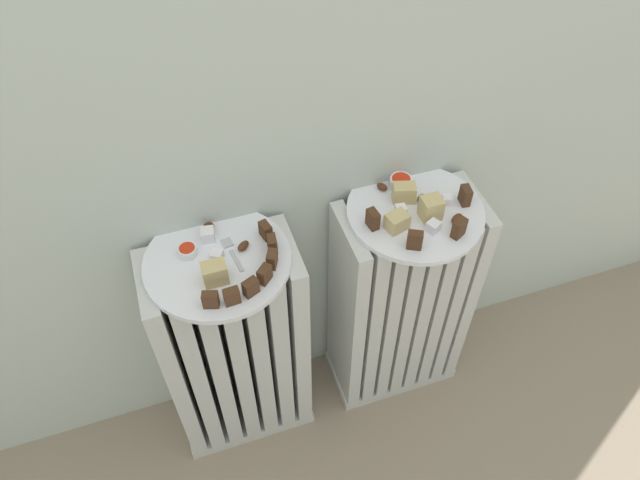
# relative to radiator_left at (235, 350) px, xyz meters

# --- Properties ---
(radiator_left) EXTENTS (0.33, 0.17, 0.63)m
(radiator_left) POSITION_rel_radiator_left_xyz_m (0.00, 0.00, 0.00)
(radiator_left) COLOR silver
(radiator_left) RESTS_ON ground_plane
(radiator_right) EXTENTS (0.33, 0.17, 0.63)m
(radiator_right) POSITION_rel_radiator_left_xyz_m (0.42, -0.00, -0.00)
(radiator_right) COLOR silver
(radiator_right) RESTS_ON ground_plane
(plate_left) EXTENTS (0.29, 0.29, 0.01)m
(plate_left) POSITION_rel_radiator_left_xyz_m (0.00, -0.00, 0.33)
(plate_left) COLOR white
(plate_left) RESTS_ON radiator_left
(plate_right) EXTENTS (0.29, 0.29, 0.01)m
(plate_right) POSITION_rel_radiator_left_xyz_m (0.42, -0.00, 0.33)
(plate_right) COLOR white
(plate_right) RESTS_ON radiator_right
(dark_cake_slice_left_0) EXTENTS (0.03, 0.02, 0.03)m
(dark_cake_slice_left_0) POSITION_rel_radiator_left_xyz_m (-0.03, -0.10, 0.35)
(dark_cake_slice_left_0) COLOR #472B19
(dark_cake_slice_left_0) RESTS_ON plate_left
(dark_cake_slice_left_1) EXTENTS (0.03, 0.02, 0.03)m
(dark_cake_slice_left_1) POSITION_rel_radiator_left_xyz_m (0.01, -0.11, 0.35)
(dark_cake_slice_left_1) COLOR #472B19
(dark_cake_slice_left_1) RESTS_ON plate_left
(dark_cake_slice_left_2) EXTENTS (0.03, 0.03, 0.03)m
(dark_cake_slice_left_2) POSITION_rel_radiator_left_xyz_m (0.04, -0.10, 0.35)
(dark_cake_slice_left_2) COLOR #472B19
(dark_cake_slice_left_2) RESTS_ON plate_left
(dark_cake_slice_left_3) EXTENTS (0.03, 0.03, 0.03)m
(dark_cake_slice_left_3) POSITION_rel_radiator_left_xyz_m (0.07, -0.08, 0.35)
(dark_cake_slice_left_3) COLOR #472B19
(dark_cake_slice_left_3) RESTS_ON plate_left
(dark_cake_slice_left_4) EXTENTS (0.03, 0.03, 0.03)m
(dark_cake_slice_left_4) POSITION_rel_radiator_left_xyz_m (0.10, -0.05, 0.35)
(dark_cake_slice_left_4) COLOR #472B19
(dark_cake_slice_left_4) RESTS_ON plate_left
(dark_cake_slice_left_5) EXTENTS (0.02, 0.03, 0.03)m
(dark_cake_slice_left_5) POSITION_rel_radiator_left_xyz_m (0.11, -0.01, 0.35)
(dark_cake_slice_left_5) COLOR #472B19
(dark_cake_slice_left_5) RESTS_ON plate_left
(dark_cake_slice_left_6) EXTENTS (0.02, 0.03, 0.03)m
(dark_cake_slice_left_6) POSITION_rel_radiator_left_xyz_m (0.10, 0.03, 0.35)
(dark_cake_slice_left_6) COLOR #472B19
(dark_cake_slice_left_6) RESTS_ON plate_left
(marble_cake_slice_left_0) EXTENTS (0.05, 0.03, 0.05)m
(marble_cake_slice_left_0) POSITION_rel_radiator_left_xyz_m (-0.01, -0.05, 0.35)
(marble_cake_slice_left_0) COLOR tan
(marble_cake_slice_left_0) RESTS_ON plate_left
(turkish_delight_left_0) EXTENTS (0.03, 0.03, 0.03)m
(turkish_delight_left_0) POSITION_rel_radiator_left_xyz_m (-0.00, 0.06, 0.34)
(turkish_delight_left_0) COLOR white
(turkish_delight_left_0) RESTS_ON plate_left
(turkish_delight_left_1) EXTENTS (0.03, 0.03, 0.02)m
(turkish_delight_left_1) POSITION_rel_radiator_left_xyz_m (0.00, -0.00, 0.34)
(turkish_delight_left_1) COLOR white
(turkish_delight_left_1) RESTS_ON plate_left
(medjool_date_left_0) EXTENTS (0.02, 0.02, 0.02)m
(medjool_date_left_0) POSITION_rel_radiator_left_xyz_m (0.00, 0.08, 0.34)
(medjool_date_left_0) COLOR #4C2814
(medjool_date_left_0) RESTS_ON plate_left
(medjool_date_left_1) EXTENTS (0.03, 0.03, 0.01)m
(medjool_date_left_1) POSITION_rel_radiator_left_xyz_m (0.05, 0.01, 0.34)
(medjool_date_left_1) COLOR #4C2814
(medjool_date_left_1) RESTS_ON plate_left
(jam_bowl_left) EXTENTS (0.04, 0.04, 0.02)m
(jam_bowl_left) POSITION_rel_radiator_left_xyz_m (-0.05, 0.03, 0.34)
(jam_bowl_left) COLOR white
(jam_bowl_left) RESTS_ON plate_left
(dark_cake_slice_right_0) EXTENTS (0.02, 0.03, 0.04)m
(dark_cake_slice_right_0) POSITION_rel_radiator_left_xyz_m (0.31, -0.02, 0.35)
(dark_cake_slice_right_0) COLOR #472B19
(dark_cake_slice_right_0) RESTS_ON plate_right
(dark_cake_slice_right_1) EXTENTS (0.03, 0.03, 0.04)m
(dark_cake_slice_right_1) POSITION_rel_radiator_left_xyz_m (0.37, -0.09, 0.35)
(dark_cake_slice_right_1) COLOR #472B19
(dark_cake_slice_right_1) RESTS_ON plate_right
(dark_cake_slice_right_2) EXTENTS (0.03, 0.03, 0.04)m
(dark_cake_slice_right_2) POSITION_rel_radiator_left_xyz_m (0.46, -0.09, 0.35)
(dark_cake_slice_right_2) COLOR #472B19
(dark_cake_slice_right_2) RESTS_ON plate_right
(dark_cake_slice_right_3) EXTENTS (0.02, 0.03, 0.04)m
(dark_cake_slice_right_3) POSITION_rel_radiator_left_xyz_m (0.52, -0.01, 0.35)
(dark_cake_slice_right_3) COLOR #472B19
(dark_cake_slice_right_3) RESTS_ON plate_right
(marble_cake_slice_right_0) EXTENTS (0.04, 0.04, 0.05)m
(marble_cake_slice_right_0) POSITION_rel_radiator_left_xyz_m (0.43, -0.03, 0.36)
(marble_cake_slice_right_0) COLOR tan
(marble_cake_slice_right_0) RESTS_ON plate_right
(marble_cake_slice_right_1) EXTENTS (0.05, 0.04, 0.04)m
(marble_cake_slice_right_1) POSITION_rel_radiator_left_xyz_m (0.40, 0.03, 0.35)
(marble_cake_slice_right_1) COLOR tan
(marble_cake_slice_right_1) RESTS_ON plate_right
(marble_cake_slice_right_2) EXTENTS (0.05, 0.04, 0.04)m
(marble_cake_slice_right_2) POSITION_rel_radiator_left_xyz_m (0.36, -0.03, 0.35)
(marble_cake_slice_right_2) COLOR tan
(marble_cake_slice_right_2) RESTS_ON plate_right
(turkish_delight_right_0) EXTENTS (0.02, 0.02, 0.02)m
(turkish_delight_right_0) POSITION_rel_radiator_left_xyz_m (0.48, -0.00, 0.34)
(turkish_delight_right_0) COLOR white
(turkish_delight_right_0) RESTS_ON plate_right
(turkish_delight_right_1) EXTENTS (0.02, 0.02, 0.02)m
(turkish_delight_right_1) POSITION_rel_radiator_left_xyz_m (0.38, -0.00, 0.34)
(turkish_delight_right_1) COLOR white
(turkish_delight_right_1) RESTS_ON plate_right
(turkish_delight_right_2) EXTENTS (0.03, 0.03, 0.02)m
(turkish_delight_right_2) POSITION_rel_radiator_left_xyz_m (0.42, -0.06, 0.34)
(turkish_delight_right_2) COLOR white
(turkish_delight_right_2) RESTS_ON plate_right
(medjool_date_right_0) EXTENTS (0.03, 0.03, 0.01)m
(medjool_date_right_0) POSITION_rel_radiator_left_xyz_m (0.37, 0.08, 0.34)
(medjool_date_right_0) COLOR #4C2814
(medjool_date_right_0) RESTS_ON plate_right
(medjool_date_right_1) EXTENTS (0.03, 0.03, 0.02)m
(medjool_date_right_1) POSITION_rel_radiator_left_xyz_m (0.48, -0.06, 0.34)
(medjool_date_right_1) COLOR #4C2814
(medjool_date_right_1) RESTS_ON plate_right
(medjool_date_right_2) EXTENTS (0.03, 0.02, 0.02)m
(medjool_date_right_2) POSITION_rel_radiator_left_xyz_m (0.44, 0.02, 0.34)
(medjool_date_right_2) COLOR #4C2814
(medjool_date_right_2) RESTS_ON plate_right
(jam_bowl_right) EXTENTS (0.05, 0.05, 0.02)m
(jam_bowl_right) POSITION_rel_radiator_left_xyz_m (0.41, 0.07, 0.34)
(jam_bowl_right) COLOR white
(jam_bowl_right) RESTS_ON plate_right
(fork) EXTENTS (0.03, 0.09, 0.00)m
(fork) POSITION_rel_radiator_left_xyz_m (0.03, 0.01, 0.33)
(fork) COLOR #B7B7BC
(fork) RESTS_ON plate_left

